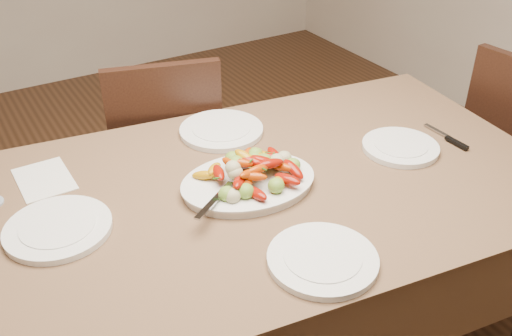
{
  "coord_description": "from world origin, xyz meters",
  "views": [
    {
      "loc": [
        -0.49,
        -1.09,
        1.7
      ],
      "look_at": [
        0.23,
        0.11,
        0.82
      ],
      "focal_mm": 40.0,
      "sensor_mm": 36.0,
      "label": 1
    }
  ],
  "objects_px": {
    "dining_table": "(256,280)",
    "serving_platter": "(248,184)",
    "plate_far": "(221,130)",
    "plate_near": "(323,260)",
    "plate_left": "(58,229)",
    "chair_far": "(165,155)",
    "plate_right": "(400,147)"
  },
  "relations": [
    {
      "from": "serving_platter",
      "to": "plate_near",
      "type": "distance_m",
      "value": 0.38
    },
    {
      "from": "dining_table",
      "to": "plate_far",
      "type": "distance_m",
      "value": 0.52
    },
    {
      "from": "dining_table",
      "to": "serving_platter",
      "type": "xyz_separation_m",
      "value": [
        -0.02,
        0.0,
        0.39
      ]
    },
    {
      "from": "plate_left",
      "to": "plate_right",
      "type": "distance_m",
      "value": 1.08
    },
    {
      "from": "chair_far",
      "to": "plate_right",
      "type": "distance_m",
      "value": 1.0
    },
    {
      "from": "dining_table",
      "to": "plate_far",
      "type": "xyz_separation_m",
      "value": [
        0.07,
        0.34,
        0.39
      ]
    },
    {
      "from": "chair_far",
      "to": "plate_far",
      "type": "bearing_deg",
      "value": 113.94
    },
    {
      "from": "chair_far",
      "to": "plate_near",
      "type": "height_order",
      "value": "chair_far"
    },
    {
      "from": "chair_far",
      "to": "plate_right",
      "type": "xyz_separation_m",
      "value": [
        0.51,
        -0.82,
        0.29
      ]
    },
    {
      "from": "dining_table",
      "to": "serving_platter",
      "type": "height_order",
      "value": "serving_platter"
    },
    {
      "from": "chair_far",
      "to": "plate_near",
      "type": "xyz_separation_m",
      "value": [
        -0.04,
        -1.13,
        0.29
      ]
    },
    {
      "from": "plate_right",
      "to": "plate_far",
      "type": "xyz_separation_m",
      "value": [
        -0.45,
        0.4,
        0.0
      ]
    },
    {
      "from": "chair_far",
      "to": "plate_left",
      "type": "relative_size",
      "value": 3.39
    },
    {
      "from": "chair_far",
      "to": "plate_near",
      "type": "bearing_deg",
      "value": 103.63
    },
    {
      "from": "chair_far",
      "to": "serving_platter",
      "type": "distance_m",
      "value": 0.81
    },
    {
      "from": "plate_far",
      "to": "plate_near",
      "type": "height_order",
      "value": "same"
    },
    {
      "from": "chair_far",
      "to": "serving_platter",
      "type": "xyz_separation_m",
      "value": [
        -0.03,
        -0.75,
        0.3
      ]
    },
    {
      "from": "serving_platter",
      "to": "plate_near",
      "type": "xyz_separation_m",
      "value": [
        -0.01,
        -0.38,
        -0.0
      ]
    },
    {
      "from": "chair_far",
      "to": "plate_far",
      "type": "xyz_separation_m",
      "value": [
        0.06,
        -0.41,
        0.29
      ]
    },
    {
      "from": "chair_far",
      "to": "plate_right",
      "type": "height_order",
      "value": "chair_far"
    },
    {
      "from": "plate_left",
      "to": "plate_far",
      "type": "height_order",
      "value": "same"
    },
    {
      "from": "plate_far",
      "to": "plate_near",
      "type": "bearing_deg",
      "value": -98.04
    },
    {
      "from": "dining_table",
      "to": "chair_far",
      "type": "height_order",
      "value": "chair_far"
    },
    {
      "from": "chair_far",
      "to": "plate_left",
      "type": "distance_m",
      "value": 0.92
    },
    {
      "from": "dining_table",
      "to": "plate_near",
      "type": "relative_size",
      "value": 6.7
    },
    {
      "from": "dining_table",
      "to": "plate_near",
      "type": "bearing_deg",
      "value": -95.25
    },
    {
      "from": "plate_near",
      "to": "plate_left",
      "type": "bearing_deg",
      "value": 138.78
    },
    {
      "from": "serving_platter",
      "to": "plate_right",
      "type": "bearing_deg",
      "value": -7.04
    },
    {
      "from": "plate_near",
      "to": "plate_right",
      "type": "bearing_deg",
      "value": 29.48
    },
    {
      "from": "plate_left",
      "to": "plate_near",
      "type": "xyz_separation_m",
      "value": [
        0.52,
        -0.46,
        0.0
      ]
    },
    {
      "from": "plate_near",
      "to": "serving_platter",
      "type": "bearing_deg",
      "value": 88.54
    },
    {
      "from": "dining_table",
      "to": "serving_platter",
      "type": "relative_size",
      "value": 4.72
    }
  ]
}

